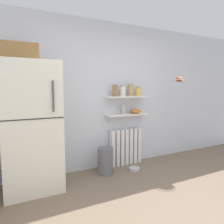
{
  "coord_description": "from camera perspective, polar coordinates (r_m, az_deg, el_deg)",
  "views": [
    {
      "loc": [
        -1.77,
        -1.47,
        1.43
      ],
      "look_at": [
        -0.16,
        1.6,
        1.05
      ],
      "focal_mm": 34.4,
      "sensor_mm": 36.0,
      "label": 1
    }
  ],
  "objects": [
    {
      "name": "radiator",
      "position": [
        4.11,
        3.64,
        -9.18
      ],
      "size": [
        0.64,
        0.12,
        0.67
      ],
      "color": "white",
      "rests_on": "ground_plane"
    },
    {
      "name": "wall_shelf_upper",
      "position": [
        3.94,
        3.97,
        4.04
      ],
      "size": [
        0.8,
        0.22,
        0.02
      ],
      "primitive_type": "cube",
      "color": "white"
    },
    {
      "name": "storage_jar_2",
      "position": [
        3.98,
        5.0,
        5.85
      ],
      "size": [
        0.09,
        0.09,
        0.23
      ],
      "color": "tan",
      "rests_on": "wall_shelf_upper"
    },
    {
      "name": "wall_shelf_lower",
      "position": [
        3.97,
        3.93,
        -0.7
      ],
      "size": [
        0.8,
        0.22,
        0.02
      ],
      "primitive_type": "cube",
      "color": "white"
    },
    {
      "name": "back_wall",
      "position": [
        3.94,
        -0.9,
        4.38
      ],
      "size": [
        7.04,
        0.1,
        2.6
      ],
      "primitive_type": "cube",
      "color": "silver",
      "rests_on": "ground_plane"
    },
    {
      "name": "shelf_bowl",
      "position": [
        4.07,
        6.27,
        0.25
      ],
      "size": [
        0.19,
        0.19,
        0.09
      ],
      "primitive_type": "ellipsoid",
      "color": "orange",
      "rests_on": "wall_shelf_lower"
    },
    {
      "name": "ground_plane",
      "position": [
        3.01,
        13.61,
        -22.33
      ],
      "size": [
        7.04,
        7.04,
        0.0
      ],
      "primitive_type": "plane",
      "color": "#7A6651"
    },
    {
      "name": "trash_bin",
      "position": [
        3.69,
        -1.8,
        -12.83
      ],
      "size": [
        0.26,
        0.26,
        0.44
      ],
      "primitive_type": "cylinder",
      "color": "slate",
      "rests_on": "ground_plane"
    },
    {
      "name": "storage_jar_0",
      "position": [
        3.81,
        0.77,
        5.79
      ],
      "size": [
        0.08,
        0.08,
        0.22
      ],
      "color": "olive",
      "rests_on": "wall_shelf_upper"
    },
    {
      "name": "refrigerator",
      "position": [
        3.19,
        -20.94,
        -2.93
      ],
      "size": [
        0.77,
        0.71,
        2.0
      ],
      "color": "silver",
      "rests_on": "ground_plane"
    },
    {
      "name": "storage_jar_3",
      "position": [
        4.08,
        6.98,
        5.48
      ],
      "size": [
        0.09,
        0.09,
        0.18
      ],
      "color": "yellow",
      "rests_on": "wall_shelf_upper"
    },
    {
      "name": "vase",
      "position": [
        3.92,
        3.12,
        0.66
      ],
      "size": [
        0.07,
        0.07,
        0.17
      ],
      "primitive_type": "cylinder",
      "color": "#B2ADA8",
      "rests_on": "wall_shelf_lower"
    },
    {
      "name": "pet_food_bowl",
      "position": [
        3.91,
        5.94,
        -14.83
      ],
      "size": [
        0.19,
        0.19,
        0.05
      ],
      "primitive_type": "cylinder",
      "color": "#B7B7BC",
      "rests_on": "ground_plane"
    },
    {
      "name": "hanging_fruit_basket",
      "position": [
        4.24,
        17.52,
        8.15
      ],
      "size": [
        0.3,
        0.3,
        0.1
      ],
      "color": "#B2B2B7"
    },
    {
      "name": "storage_jar_1",
      "position": [
        3.9,
        2.93,
        5.65
      ],
      "size": [
        0.1,
        0.1,
        0.2
      ],
      "color": "silver",
      "rests_on": "wall_shelf_upper"
    }
  ]
}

